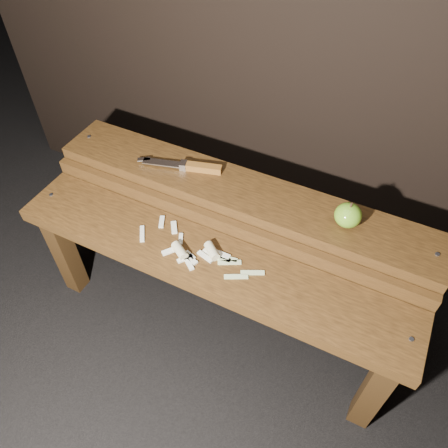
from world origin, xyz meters
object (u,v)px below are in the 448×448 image
at_px(bench_rear_tier, 239,209).
at_px(apple, 348,215).
at_px(bench_front_tier, 205,274).
at_px(knife, 193,167).

relative_size(bench_rear_tier, apple, 15.26).
xyz_separation_m(bench_front_tier, knife, (-0.17, 0.24, 0.16)).
xyz_separation_m(bench_rear_tier, knife, (-0.17, 0.02, 0.10)).
bearing_deg(knife, apple, -1.30).
bearing_deg(apple, knife, 178.70).
height_order(bench_rear_tier, knife, knife).
height_order(bench_rear_tier, apple, apple).
relative_size(bench_rear_tier, knife, 4.52).
relative_size(bench_front_tier, apple, 15.26).
distance_m(bench_rear_tier, apple, 0.34).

